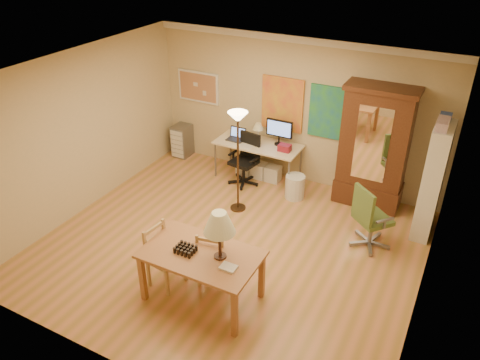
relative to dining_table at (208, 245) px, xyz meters
The scene contains 16 objects.
floor 1.46m from the dining_table, 105.52° to the left, with size 5.50×5.50×0.00m, color #A77A3B.
crown_molding 4.00m from the dining_table, 94.97° to the left, with size 5.50×0.08×0.12m, color white.
corkboard 4.34m from the dining_table, 123.33° to the left, with size 0.90×0.04×0.62m, color tan.
art_panel_left 3.68m from the dining_table, 98.88° to the left, with size 0.80×0.04×1.00m, color yellow.
art_panel_right 3.65m from the dining_table, 84.61° to the left, with size 0.75×0.04×0.95m, color teal.
dining_table is the anchor object (origin of this frame).
ladder_chair_back 0.59m from the dining_table, 109.81° to the left, with size 0.47×0.45×0.86m.
ladder_chair_left 0.85m from the dining_table, behind, with size 0.44×0.46×0.90m.
torchiere_lamp 2.29m from the dining_table, 108.23° to the left, with size 0.32×0.32×1.79m.
computer_desk 3.41m from the dining_table, 104.36° to the left, with size 1.61×0.71×1.22m.
office_chair_black 3.21m from the dining_table, 108.72° to the left, with size 0.60×0.60×0.97m.
office_chair_green 2.71m from the dining_table, 53.87° to the left, with size 0.66×0.66×1.04m.
drawer_cart 4.39m from the dining_table, 128.46° to the left, with size 0.33×0.40×0.67m.
armoire 3.57m from the dining_table, 70.08° to the left, with size 1.16×0.55×2.14m.
bookshelf 3.68m from the dining_table, 52.55° to the left, with size 0.28×0.73×1.83m.
wastebin 3.00m from the dining_table, 89.40° to the left, with size 0.35×0.35×0.44m, color silver.
Camera 1 is at (2.82, -5.03, 4.46)m, focal length 35.00 mm.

